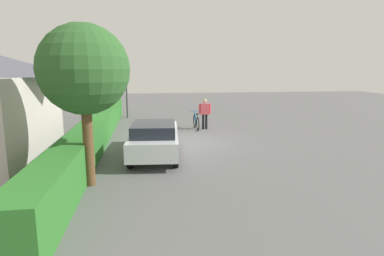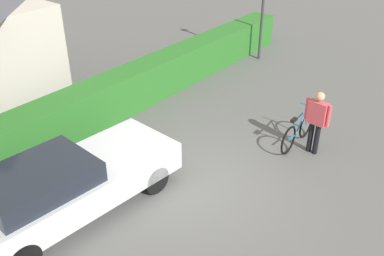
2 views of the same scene
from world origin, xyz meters
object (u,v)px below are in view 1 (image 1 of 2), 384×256
object	(u,v)px
parked_car_near	(155,138)
street_lamp	(126,82)
tree_kerbside	(84,70)
bicycle	(196,122)
person_rider	(205,112)

from	to	relation	value
parked_car_near	street_lamp	world-z (taller)	street_lamp
tree_kerbside	street_lamp	bearing A→B (deg)	-1.73
parked_car_near	bicycle	distance (m)	5.86
parked_car_near	bicycle	bearing A→B (deg)	-24.54
street_lamp	parked_car_near	bearing A→B (deg)	-171.35
parked_car_near	person_rider	xyz separation A→B (m)	(5.25, -2.90, 0.25)
parked_car_near	tree_kerbside	world-z (taller)	tree_kerbside
parked_car_near	street_lamp	distance (m)	10.36
bicycle	street_lamp	distance (m)	6.53
street_lamp	bicycle	bearing A→B (deg)	-140.26
street_lamp	tree_kerbside	xyz separation A→B (m)	(-12.93, 0.39, 0.80)
bicycle	tree_kerbside	distance (m)	9.67
person_rider	tree_kerbside	world-z (taller)	tree_kerbside
bicycle	street_lamp	world-z (taller)	street_lamp
street_lamp	tree_kerbside	distance (m)	12.96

